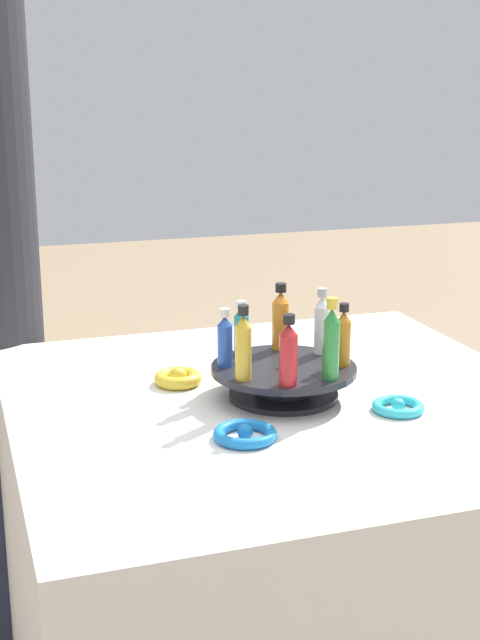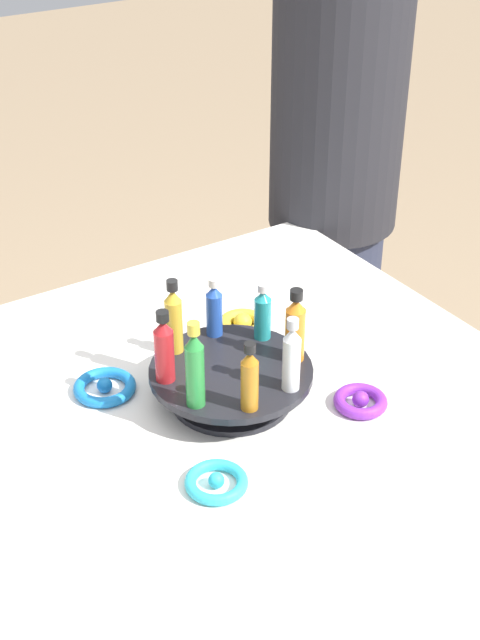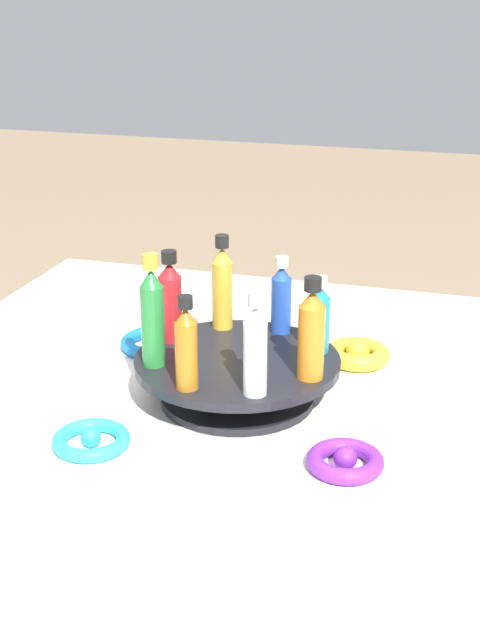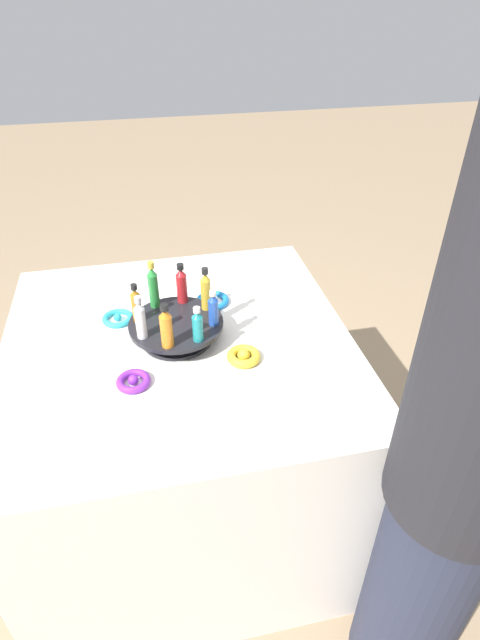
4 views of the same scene
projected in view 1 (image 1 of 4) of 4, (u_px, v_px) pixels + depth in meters
party_table at (281, 587)px, 1.72m from camera, size 0.98×0.98×0.78m
display_stand at (284, 378)px, 1.61m from camera, size 0.26×0.26×0.06m
bottle_blue at (225, 340)px, 1.59m from camera, size 0.03×0.03×0.11m
bottle_gold at (243, 346)px, 1.52m from camera, size 0.03×0.03×0.13m
bottle_red at (288, 353)px, 1.49m from camera, size 0.03×0.03×0.12m
bottle_green at (331, 342)px, 1.52m from camera, size 0.03×0.03×0.14m
bottle_amber at (343, 337)px, 1.59m from camera, size 0.03×0.03×0.12m
bottle_clear at (322, 324)px, 1.66m from camera, size 0.03×0.03×0.13m
bottle_orange at (280, 319)px, 1.69m from camera, size 0.03×0.03×0.13m
bottle_teal at (241, 330)px, 1.66m from camera, size 0.03×0.03×0.10m
ribbon_bow_blue at (245, 434)px, 1.43m from camera, size 0.10×0.10×0.03m
ribbon_bow_teal at (398, 406)px, 1.55m from camera, size 0.09×0.09×0.02m
ribbon_bow_purple at (314, 359)px, 1.81m from camera, size 0.09×0.09×0.03m
ribbon_bow_gold at (178, 378)px, 1.69m from camera, size 0.09×0.09×0.03m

